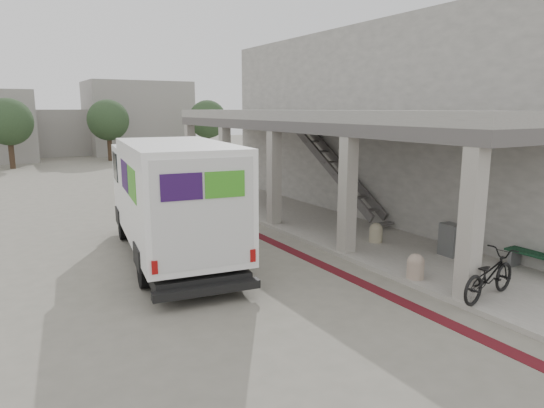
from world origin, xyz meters
TOP-DOWN VIEW (x-y plane):
  - ground at (0.00, 0.00)m, footprint 120.00×120.00m
  - bike_lane_stripe at (1.00, 2.00)m, footprint 0.35×40.00m
  - sidewalk at (4.00, 0.00)m, footprint 4.40×28.00m
  - transit_building at (6.83, 4.50)m, footprint 7.60×17.00m
  - distant_backdrop at (-2.84, 35.89)m, footprint 28.00×10.00m
  - tree_left at (-5.00, 28.00)m, footprint 3.20×3.20m
  - tree_mid at (2.00, 30.00)m, footprint 3.20×3.20m
  - tree_right at (10.00, 29.00)m, footprint 3.20×3.20m
  - fedex_truck at (-2.19, 2.74)m, footprint 3.30×7.84m
  - bollard_near at (2.10, -2.09)m, footprint 0.40×0.40m
  - bollard_far at (3.50, 0.81)m, footprint 0.39×0.39m
  - utility_cabinet at (4.30, -1.26)m, footprint 0.41×0.54m
  - bicycle_black at (2.50, -3.74)m, footprint 2.02×0.97m

SIDE VIEW (x-z plane):
  - ground at x=0.00m, z-range 0.00..0.00m
  - bike_lane_stripe at x=1.00m, z-range 0.00..0.01m
  - sidewalk at x=4.00m, z-range 0.00..0.12m
  - bollard_far at x=3.50m, z-range 0.12..0.70m
  - bollard_near at x=2.10m, z-range 0.12..0.72m
  - utility_cabinet at x=4.30m, z-range 0.12..1.01m
  - bicycle_black at x=2.50m, z-range 0.12..1.14m
  - fedex_truck at x=-2.19m, z-range 0.11..3.35m
  - distant_backdrop at x=-2.84m, z-range -0.55..5.95m
  - tree_left at x=-5.00m, z-range 0.78..5.58m
  - tree_mid at x=2.00m, z-range 0.78..5.58m
  - tree_right at x=10.00m, z-range 0.78..5.58m
  - transit_building at x=6.83m, z-range -0.10..6.90m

